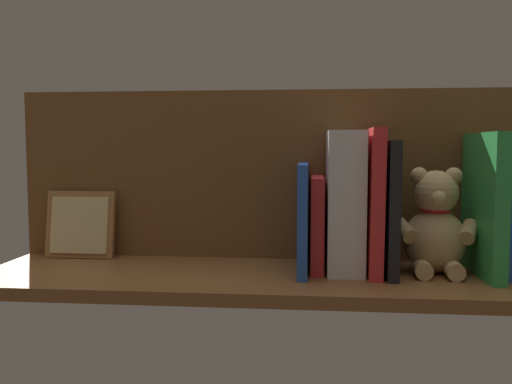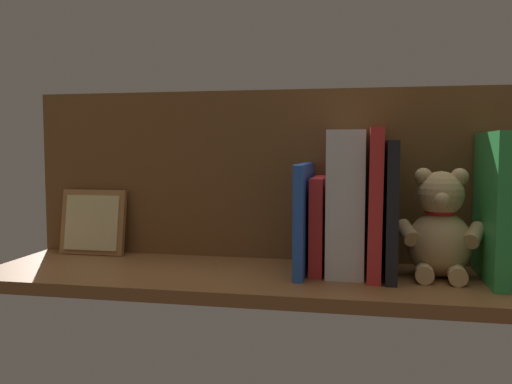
% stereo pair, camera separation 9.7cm
% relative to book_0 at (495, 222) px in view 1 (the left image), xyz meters
% --- Properties ---
extents(ground_plane, '(0.99, 0.30, 0.02)m').
position_rel_book_0_xyz_m(ground_plane, '(0.42, 0.04, -0.10)').
color(ground_plane, brown).
extents(shelf_back_panel, '(0.99, 0.02, 0.34)m').
position_rel_book_0_xyz_m(shelf_back_panel, '(0.42, -0.09, 0.08)').
color(shelf_back_panel, brown).
rests_on(shelf_back_panel, ground_plane).
extents(book_0, '(0.02, 0.16, 0.18)m').
position_rel_book_0_xyz_m(book_0, '(0.00, 0.00, 0.00)').
color(book_0, blue).
rests_on(book_0, ground_plane).
extents(book_1, '(0.02, 0.19, 0.25)m').
position_rel_book_0_xyz_m(book_1, '(0.03, 0.02, 0.03)').
color(book_1, green).
rests_on(book_1, ground_plane).
extents(teddy_bear, '(0.15, 0.12, 0.19)m').
position_rel_book_0_xyz_m(teddy_bear, '(0.11, 0.01, -0.01)').
color(teddy_bear, tan).
rests_on(teddy_bear, ground_plane).
extents(book_2, '(0.02, 0.18, 0.23)m').
position_rel_book_0_xyz_m(book_2, '(0.19, 0.01, 0.03)').
color(book_2, black).
rests_on(book_2, ground_plane).
extents(book_3, '(0.03, 0.18, 0.26)m').
position_rel_book_0_xyz_m(book_3, '(0.22, 0.01, 0.04)').
color(book_3, red).
rests_on(book_3, ground_plane).
extents(dictionary_thick_white, '(0.06, 0.16, 0.25)m').
position_rel_book_0_xyz_m(dictionary_thick_white, '(0.27, 0.00, 0.04)').
color(dictionary_thick_white, silver).
rests_on(dictionary_thick_white, ground_plane).
extents(book_4, '(0.02, 0.15, 0.17)m').
position_rel_book_0_xyz_m(book_4, '(0.32, -0.00, -0.01)').
color(book_4, red).
rests_on(book_4, ground_plane).
extents(book_5, '(0.02, 0.19, 0.19)m').
position_rel_book_0_xyz_m(book_5, '(0.34, 0.01, 0.01)').
color(book_5, blue).
rests_on(book_5, ground_plane).
extents(picture_frame_leaning, '(0.14, 0.04, 0.14)m').
position_rel_book_0_xyz_m(picture_frame_leaning, '(0.79, -0.06, -0.02)').
color(picture_frame_leaning, '#9E6B3D').
rests_on(picture_frame_leaning, ground_plane).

